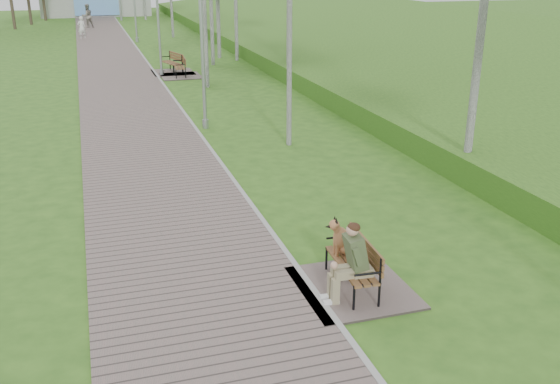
{
  "coord_description": "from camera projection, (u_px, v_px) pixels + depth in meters",
  "views": [
    {
      "loc": [
        -3.17,
        -14.08,
        5.04
      ],
      "look_at": [
        0.0,
        -3.92,
        1.07
      ],
      "focal_mm": 40.0,
      "sensor_mm": 36.0,
      "label": 1
    }
  ],
  "objects": [
    {
      "name": "bench_third",
      "position": [
        172.0,
        68.0,
        29.57
      ],
      "size": [
        1.9,
        2.11,
        1.17
      ],
      "color": "#70615B",
      "rests_on": "ground"
    },
    {
      "name": "lamp_post_second",
      "position": [
        159.0,
        25.0,
        28.15
      ],
      "size": [
        0.19,
        0.19,
        4.86
      ],
      "color": "#9B9DA3",
      "rests_on": "ground"
    },
    {
      "name": "walkway",
      "position": [
        111.0,
        58.0,
        33.98
      ],
      "size": [
        3.5,
        67.0,
        0.04
      ],
      "primitive_type": "cube",
      "color": "#70615B",
      "rests_on": "ground"
    },
    {
      "name": "lamp_post_near",
      "position": [
        203.0,
        54.0,
        19.08
      ],
      "size": [
        0.19,
        0.19,
        5.0
      ],
      "color": "#9B9DA3",
      "rests_on": "ground"
    },
    {
      "name": "pedestrian_near",
      "position": [
        82.0,
        28.0,
        42.14
      ],
      "size": [
        0.65,
        0.55,
        1.5
      ],
      "primitive_type": "imported",
      "rotation": [
        0.0,
        0.0,
        3.56
      ],
      "color": "silver",
      "rests_on": "ground"
    },
    {
      "name": "embankment",
      "position": [
        354.0,
        52.0,
        36.48
      ],
      "size": [
        14.0,
        70.0,
        1.6
      ],
      "primitive_type": "cube",
      "color": "#548D28",
      "rests_on": "ground"
    },
    {
      "name": "bench_second",
      "position": [
        180.0,
        72.0,
        28.65
      ],
      "size": [
        1.8,
        2.0,
        1.11
      ],
      "color": "#70615B",
      "rests_on": "ground"
    },
    {
      "name": "pedestrian_far",
      "position": [
        87.0,
        16.0,
        48.85
      ],
      "size": [
        1.09,
        0.98,
        1.82
      ],
      "primitive_type": "imported",
      "rotation": [
        0.0,
        0.0,
        3.54
      ],
      "color": "gray",
      "rests_on": "ground"
    },
    {
      "name": "bench_main",
      "position": [
        350.0,
        267.0,
        9.98
      ],
      "size": [
        1.75,
        1.95,
        1.53
      ],
      "color": "#70615B",
      "rests_on": "ground"
    },
    {
      "name": "ground",
      "position": [
        232.0,
        180.0,
        15.24
      ],
      "size": [
        120.0,
        120.0,
        0.0
      ],
      "primitive_type": "plane",
      "color": "#2F5B1C",
      "rests_on": "ground"
    },
    {
      "name": "lamp_post_third",
      "position": [
        134.0,
        3.0,
        39.85
      ],
      "size": [
        0.21,
        0.21,
        5.31
      ],
      "color": "#9B9DA3",
      "rests_on": "ground"
    },
    {
      "name": "kerb",
      "position": [
        143.0,
        57.0,
        34.47
      ],
      "size": [
        0.1,
        67.0,
        0.05
      ],
      "primitive_type": "cube",
      "color": "#999993",
      "rests_on": "ground"
    }
  ]
}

